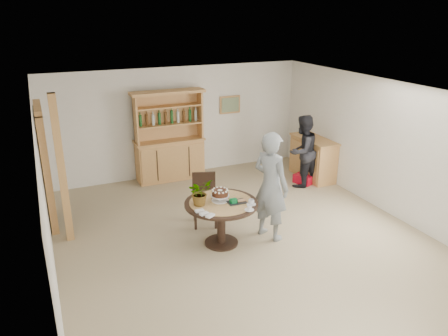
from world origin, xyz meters
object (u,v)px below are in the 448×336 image
sideboard (313,158)px  dining_table (221,211)px  adult_person (302,151)px  dining_chair (204,196)px  red_suitcase (308,177)px  hutch (170,150)px  teen_boy (271,186)px

sideboard → dining_table: 3.71m
adult_person → dining_chair: bearing=-2.7°
red_suitcase → hutch: bearing=131.0°
dining_table → dining_chair: size_ratio=1.27×
sideboard → dining_table: (-3.14, -1.97, 0.13)m
hutch → dining_chair: (-0.08, -2.38, -0.15)m
sideboard → adult_person: bearing=-148.8°
sideboard → dining_chair: 3.32m
sideboard → adult_person: adult_person is taller
dining_chair → red_suitcase: (2.88, 0.96, -0.43)m
hutch → adult_person: hutch is taller
teen_boy → dining_chair: bearing=19.3°
dining_table → adult_person: adult_person is taller
dining_table → dining_chair: 0.83m
sideboard → adult_person: size_ratio=0.79×
hutch → red_suitcase: hutch is taller
hutch → adult_person: bearing=-31.7°
hutch → red_suitcase: 3.20m
sideboard → teen_boy: bearing=-137.9°
hutch → red_suitcase: size_ratio=2.89×
hutch → red_suitcase: bearing=-26.9°
sideboard → dining_table: bearing=-147.9°
hutch → teen_boy: size_ratio=1.09×
hutch → dining_chair: bearing=-91.8°
red_suitcase → teen_boy: bearing=-159.5°
hutch → dining_table: 3.21m
teen_boy → dining_table: bearing=60.8°
hutch → adult_person: (2.52, -1.56, 0.11)m
adult_person → dining_table: bearing=11.9°
dining_table → adult_person: size_ratio=0.75×
dining_chair → adult_person: 2.74m
hutch → dining_table: size_ratio=1.70×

